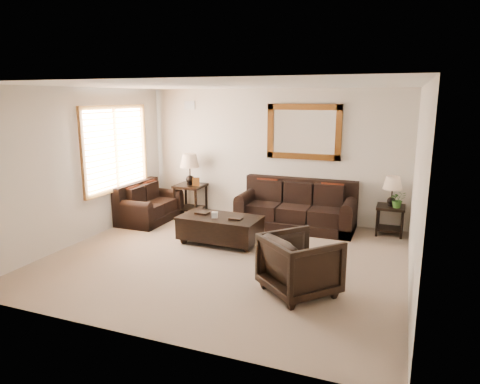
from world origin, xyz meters
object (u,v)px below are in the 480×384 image
at_px(sofa, 296,210).
at_px(loveseat, 148,207).
at_px(coffee_table, 220,227).
at_px(end_table_left, 190,175).
at_px(armchair, 300,262).
at_px(end_table_right, 392,197).

height_order(sofa, loveseat, sofa).
bearing_deg(coffee_table, loveseat, 161.22).
height_order(sofa, end_table_left, end_table_left).
bearing_deg(sofa, loveseat, -167.45).
distance_m(loveseat, armchair, 4.37).
bearing_deg(sofa, coffee_table, -125.50).
bearing_deg(armchair, end_table_right, -66.35).
height_order(loveseat, end_table_right, end_table_right).
bearing_deg(end_table_left, loveseat, -127.86).
relative_size(sofa, loveseat, 1.61).
height_order(end_table_right, coffee_table, end_table_right).
bearing_deg(armchair, end_table_left, -1.51).
xyz_separation_m(loveseat, end_table_left, (0.60, 0.77, 0.58)).
distance_m(sofa, end_table_right, 1.80).
xyz_separation_m(end_table_left, coffee_table, (1.39, -1.54, -0.57)).
xyz_separation_m(end_table_right, coffee_table, (-2.78, -1.59, -0.42)).
distance_m(sofa, armchair, 2.98).
relative_size(end_table_left, armchair, 1.53).
distance_m(loveseat, coffee_table, 2.13).
relative_size(loveseat, end_table_right, 1.27).
xyz_separation_m(end_table_right, armchair, (-1.00, -3.04, -0.29)).
height_order(end_table_left, coffee_table, end_table_left).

